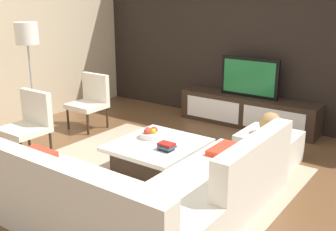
{
  "coord_description": "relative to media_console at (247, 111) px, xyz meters",
  "views": [
    {
      "loc": [
        2.64,
        -3.48,
        2.09
      ],
      "look_at": [
        -0.34,
        0.65,
        0.55
      ],
      "focal_mm": 42.84,
      "sensor_mm": 36.0,
      "label": 1
    }
  ],
  "objects": [
    {
      "name": "television",
      "position": [
        0.0,
        0.0,
        0.57
      ],
      "size": [
        0.98,
        0.06,
        0.64
      ],
      "color": "black",
      "rests_on": "media_console"
    },
    {
      "name": "sectional_couch",
      "position": [
        0.49,
        -3.28,
        0.03
      ],
      "size": [
        2.29,
        2.3,
        0.81
      ],
      "color": "silver",
      "rests_on": "ground"
    },
    {
      "name": "accent_chair_far",
      "position": [
        -2.04,
        -1.53,
        0.24
      ],
      "size": [
        0.54,
        0.51,
        0.87
      ],
      "rotation": [
        0.0,
        0.0,
        0.12
      ],
      "color": "#332319",
      "rests_on": "ground"
    },
    {
      "name": "media_console",
      "position": [
        0.0,
        0.0,
        0.0
      ],
      "size": [
        2.31,
        0.47,
        0.5
      ],
      "color": "#332319",
      "rests_on": "ground"
    },
    {
      "name": "floor_lamp",
      "position": [
        -2.55,
        -2.25,
        1.2
      ],
      "size": [
        0.34,
        0.34,
        1.7
      ],
      "color": "#A5A5AA",
      "rests_on": "ground"
    },
    {
      "name": "coffee_table",
      "position": [
        -0.1,
        -2.3,
        -0.05
      ],
      "size": [
        0.98,
        1.07,
        0.38
      ],
      "color": "#332319",
      "rests_on": "ground"
    },
    {
      "name": "ground_plane",
      "position": [
        0.0,
        -2.4,
        -0.25
      ],
      "size": [
        14.0,
        14.0,
        0.0
      ],
      "primitive_type": "plane",
      "color": "brown"
    },
    {
      "name": "book_stack",
      "position": [
        0.12,
        -2.42,
        0.17
      ],
      "size": [
        0.19,
        0.16,
        0.08
      ],
      "color": "#1E232D",
      "rests_on": "coffee_table"
    },
    {
      "name": "accent_chair_near",
      "position": [
        -1.82,
        -2.85,
        0.24
      ],
      "size": [
        0.56,
        0.53,
        0.87
      ],
      "rotation": [
        0.0,
        0.0,
        0.01
      ],
      "color": "#332319",
      "rests_on": "ground"
    },
    {
      "name": "feature_wall_back",
      "position": [
        0.0,
        0.3,
        1.15
      ],
      "size": [
        6.4,
        0.12,
        2.8
      ],
      "primitive_type": "cube",
      "color": "black",
      "rests_on": "ground"
    },
    {
      "name": "ottoman",
      "position": [
        0.88,
        -1.23,
        -0.05
      ],
      "size": [
        0.7,
        0.7,
        0.4
      ],
      "primitive_type": "cube",
      "color": "silver",
      "rests_on": "ground"
    },
    {
      "name": "decorative_ball",
      "position": [
        0.88,
        -1.23,
        0.29
      ],
      "size": [
        0.28,
        0.28,
        0.28
      ],
      "primitive_type": "sphere",
      "color": "#AD8451",
      "rests_on": "ottoman"
    },
    {
      "name": "area_rug",
      "position": [
        -0.1,
        -2.4,
        -0.24
      ],
      "size": [
        3.16,
        2.63,
        0.01
      ],
      "primitive_type": "cube",
      "color": "tan",
      "rests_on": "ground"
    },
    {
      "name": "side_wall_left",
      "position": [
        -3.2,
        -2.2,
        1.15
      ],
      "size": [
        0.12,
        5.2,
        2.8
      ],
      "primitive_type": "cube",
      "color": "beige",
      "rests_on": "ground"
    },
    {
      "name": "fruit_bowl",
      "position": [
        -0.28,
        -2.2,
        0.18
      ],
      "size": [
        0.28,
        0.28,
        0.14
      ],
      "color": "silver",
      "rests_on": "coffee_table"
    }
  ]
}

